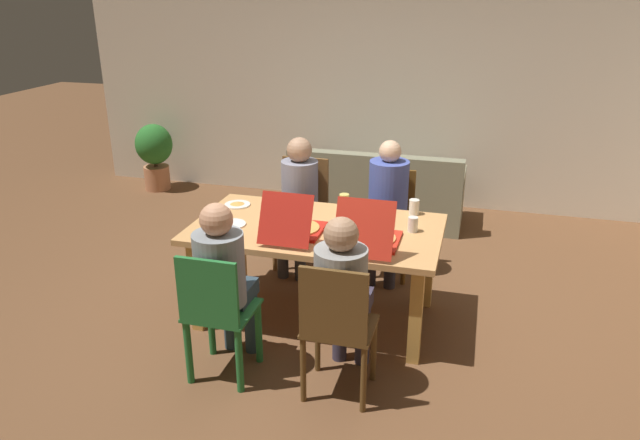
{
  "coord_description": "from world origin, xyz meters",
  "views": [
    {
      "loc": [
        1.13,
        -4.0,
        2.45
      ],
      "look_at": [
        0.0,
        0.1,
        0.78
      ],
      "focal_mm": 33.6,
      "sensor_mm": 36.0,
      "label": 1
    }
  ],
  "objects_px": {
    "chair_3": "(217,314)",
    "plate_2": "(231,224)",
    "potted_plant": "(155,152)",
    "dining_table": "(316,238)",
    "person_0": "(298,193)",
    "couch": "(377,195)",
    "chair_0": "(303,207)",
    "person_2": "(387,199)",
    "pizza_box_0": "(295,227)",
    "chair_1": "(337,325)",
    "drinking_glass_1": "(413,224)",
    "plate_0": "(288,209)",
    "person_3": "(223,273)",
    "drinking_glass_0": "(414,207)",
    "drinking_glass_2": "(344,201)",
    "pizza_box_1": "(370,237)",
    "plate_1": "(237,204)",
    "person_1": "(343,288)",
    "chair_2": "(389,217)"
  },
  "relations": [
    {
      "from": "drinking_glass_1",
      "to": "drinking_glass_2",
      "type": "distance_m",
      "value": 0.7
    },
    {
      "from": "chair_3",
      "to": "person_3",
      "type": "xyz_separation_m",
      "value": [
        0.0,
        0.13,
        0.23
      ]
    },
    {
      "from": "person_1",
      "to": "plate_1",
      "type": "relative_size",
      "value": 5.69
    },
    {
      "from": "person_1",
      "to": "drinking_glass_2",
      "type": "xyz_separation_m",
      "value": [
        -0.28,
        1.24,
        0.12
      ]
    },
    {
      "from": "plate_2",
      "to": "couch",
      "type": "xyz_separation_m",
      "value": [
        0.7,
        2.34,
        -0.48
      ]
    },
    {
      "from": "chair_1",
      "to": "person_1",
      "type": "height_order",
      "value": "person_1"
    },
    {
      "from": "chair_0",
      "to": "plate_2",
      "type": "xyz_separation_m",
      "value": [
        -0.23,
        -1.08,
        0.23
      ]
    },
    {
      "from": "chair_0",
      "to": "person_2",
      "type": "relative_size",
      "value": 0.81
    },
    {
      "from": "person_3",
      "to": "couch",
      "type": "height_order",
      "value": "person_3"
    },
    {
      "from": "chair_2",
      "to": "drinking_glass_0",
      "type": "bearing_deg",
      "value": -63.34
    },
    {
      "from": "person_2",
      "to": "couch",
      "type": "distance_m",
      "value": 1.44
    },
    {
      "from": "plate_0",
      "to": "drinking_glass_1",
      "type": "bearing_deg",
      "value": -10.19
    },
    {
      "from": "chair_1",
      "to": "drinking_glass_2",
      "type": "relative_size",
      "value": 8.14
    },
    {
      "from": "plate_1",
      "to": "potted_plant",
      "type": "height_order",
      "value": "potted_plant"
    },
    {
      "from": "chair_1",
      "to": "drinking_glass_0",
      "type": "height_order",
      "value": "chair_1"
    },
    {
      "from": "person_0",
      "to": "drinking_glass_0",
      "type": "xyz_separation_m",
      "value": [
        1.07,
        -0.35,
        0.1
      ]
    },
    {
      "from": "potted_plant",
      "to": "person_2",
      "type": "bearing_deg",
      "value": -27.12
    },
    {
      "from": "dining_table",
      "to": "pizza_box_1",
      "type": "height_order",
      "value": "pizza_box_1"
    },
    {
      "from": "person_1",
      "to": "chair_2",
      "type": "distance_m",
      "value": 1.81
    },
    {
      "from": "drinking_glass_0",
      "to": "couch",
      "type": "relative_size",
      "value": 0.07
    },
    {
      "from": "plate_0",
      "to": "couch",
      "type": "bearing_deg",
      "value": 78.67
    },
    {
      "from": "person_2",
      "to": "potted_plant",
      "type": "xyz_separation_m",
      "value": [
        -3.23,
        1.65,
        -0.24
      ]
    },
    {
      "from": "plate_1",
      "to": "potted_plant",
      "type": "distance_m",
      "value": 3.08
    },
    {
      "from": "dining_table",
      "to": "chair_0",
      "type": "bearing_deg",
      "value": 112.76
    },
    {
      "from": "chair_3",
      "to": "drinking_glass_0",
      "type": "height_order",
      "value": "chair_3"
    },
    {
      "from": "drinking_glass_0",
      "to": "couch",
      "type": "xyz_separation_m",
      "value": [
        -0.6,
        1.75,
        -0.54
      ]
    },
    {
      "from": "chair_3",
      "to": "potted_plant",
      "type": "height_order",
      "value": "chair_3"
    },
    {
      "from": "chair_1",
      "to": "dining_table",
      "type": "bearing_deg",
      "value": 112.54
    },
    {
      "from": "pizza_box_0",
      "to": "couch",
      "type": "bearing_deg",
      "value": 85.63
    },
    {
      "from": "chair_2",
      "to": "person_2",
      "type": "xyz_separation_m",
      "value": [
        0.0,
        -0.14,
        0.22
      ]
    },
    {
      "from": "chair_3",
      "to": "plate_2",
      "type": "height_order",
      "value": "chair_3"
    },
    {
      "from": "plate_0",
      "to": "plate_1",
      "type": "distance_m",
      "value": 0.44
    },
    {
      "from": "person_0",
      "to": "drinking_glass_1",
      "type": "relative_size",
      "value": 10.8
    },
    {
      "from": "chair_1",
      "to": "drinking_glass_0",
      "type": "distance_m",
      "value": 1.45
    },
    {
      "from": "chair_3",
      "to": "person_3",
      "type": "height_order",
      "value": "person_3"
    },
    {
      "from": "drinking_glass_1",
      "to": "couch",
      "type": "xyz_separation_m",
      "value": [
        -0.64,
        2.11,
        -0.53
      ]
    },
    {
      "from": "drinking_glass_1",
      "to": "drinking_glass_0",
      "type": "bearing_deg",
      "value": 95.63
    },
    {
      "from": "dining_table",
      "to": "chair_3",
      "type": "xyz_separation_m",
      "value": [
        -0.4,
        -0.95,
        -0.18
      ]
    },
    {
      "from": "dining_table",
      "to": "person_0",
      "type": "distance_m",
      "value": 0.9
    },
    {
      "from": "chair_3",
      "to": "pizza_box_0",
      "type": "bearing_deg",
      "value": 69.73
    },
    {
      "from": "person_1",
      "to": "pizza_box_1",
      "type": "xyz_separation_m",
      "value": [
        0.05,
        0.57,
        0.11
      ]
    },
    {
      "from": "person_0",
      "to": "chair_1",
      "type": "distance_m",
      "value": 1.93
    },
    {
      "from": "potted_plant",
      "to": "plate_2",
      "type": "bearing_deg",
      "value": -50.37
    },
    {
      "from": "person_3",
      "to": "plate_2",
      "type": "relative_size",
      "value": 5.49
    },
    {
      "from": "plate_0",
      "to": "plate_2",
      "type": "bearing_deg",
      "value": -127.01
    },
    {
      "from": "pizza_box_0",
      "to": "plate_0",
      "type": "height_order",
      "value": "pizza_box_0"
    },
    {
      "from": "dining_table",
      "to": "drinking_glass_0",
      "type": "bearing_deg",
      "value": 33.81
    },
    {
      "from": "person_3",
      "to": "potted_plant",
      "type": "xyz_separation_m",
      "value": [
        -2.44,
        3.34,
        -0.23
      ]
    },
    {
      "from": "person_1",
      "to": "pizza_box_1",
      "type": "height_order",
      "value": "person_1"
    },
    {
      "from": "pizza_box_1",
      "to": "plate_1",
      "type": "height_order",
      "value": "pizza_box_1"
    }
  ]
}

